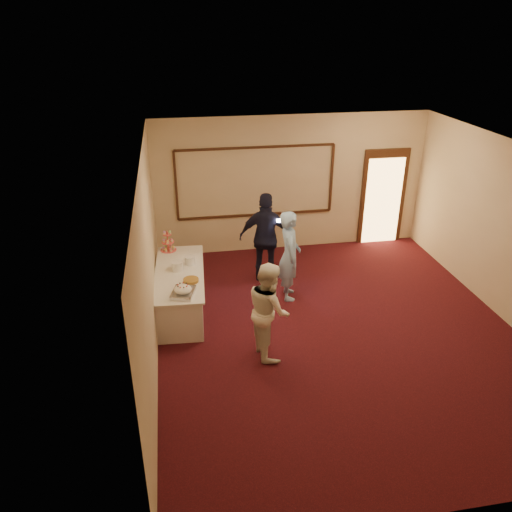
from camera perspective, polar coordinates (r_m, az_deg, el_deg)
The scene contains 14 objects.
floor at distance 8.67m, azimuth 9.24°, elevation -8.45°, with size 7.00×7.00×0.00m, color black.
room_walls at distance 7.73m, azimuth 10.29°, elevation 4.07°, with size 6.04×7.04×3.02m.
wall_molding at distance 10.84m, azimuth -0.04°, elevation 8.45°, with size 3.45×0.04×1.55m.
doorway at distance 11.84m, azimuth 14.28°, elevation 6.50°, with size 1.05×0.07×2.20m.
buffet_table at distance 9.04m, azimuth -8.63°, elevation -3.99°, with size 0.98×2.25×0.77m.
pavlova_tray at distance 8.12m, azimuth -8.34°, elevation -3.93°, with size 0.44×0.53×0.18m.
cupcake_stand at distance 9.65m, azimuth -10.04°, elevation 1.51°, with size 0.30×0.30×0.44m.
plate_stack_a at distance 8.88m, azimuth -8.95°, elevation -1.14°, with size 0.21×0.21×0.17m.
plate_stack_b at distance 9.07m, azimuth -7.56°, elevation -0.48°, with size 0.19×0.19×0.16m.
tart at distance 8.49m, azimuth -7.44°, elevation -2.81°, with size 0.31×0.31×0.06m.
man at distance 9.17m, azimuth 3.84°, elevation 0.07°, with size 0.63×0.41×1.72m, color #8FB7E8.
woman at distance 7.66m, azimuth 1.47°, elevation -6.15°, with size 0.76×0.59×1.56m, color white.
guest at distance 9.76m, azimuth 1.20°, elevation 2.10°, with size 1.07×0.44×1.82m, color black.
camera_flash at distance 9.47m, azimuth 2.61°, elevation 4.06°, with size 0.07×0.04×0.05m, color white.
Camera 1 is at (-2.58, -6.73, 4.83)m, focal length 35.00 mm.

